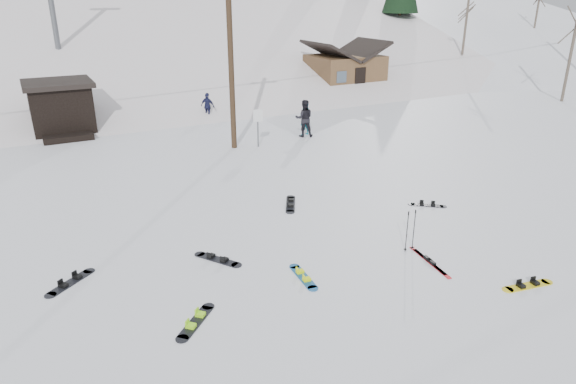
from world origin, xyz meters
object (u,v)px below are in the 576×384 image
utility_pole (230,48)px  hero_snowboard (303,277)px  cabin (345,72)px  hero_skis (430,261)px

utility_pole → hero_snowboard: (-3.00, -12.20, -4.65)m
cabin → utility_pole: bearing=-142.4°
cabin → hero_snowboard: size_ratio=3.63×
cabin → hero_skis: cabin is taller
cabin → hero_snowboard: cabin is taller
hero_skis → hero_snowboard: bearing=174.0°
utility_pole → cabin: 16.71m
cabin → hero_snowboard: bearing=-125.8°
hero_snowboard → hero_skis: size_ratio=0.77×
hero_snowboard → utility_pole: bearing=-8.6°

